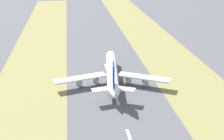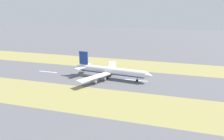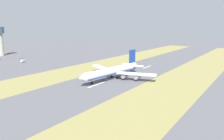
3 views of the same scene
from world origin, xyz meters
name	(u,v)px [view 2 (image 2 of 3)]	position (x,y,z in m)	size (l,w,h in m)	color
ground_plane	(108,78)	(0.00, 0.00, 0.00)	(800.00, 800.00, 0.00)	#56565B
grass_median_west	(121,64)	(-45.00, 0.00, 0.00)	(40.00, 600.00, 0.01)	olive
grass_median_east	(87,99)	(45.00, 0.00, 0.00)	(40.00, 600.00, 0.01)	olive
centreline_dash_near	(48,72)	(0.00, -56.45, 0.01)	(1.20, 18.00, 0.01)	silver
centreline_dash_mid	(90,76)	(0.00, -16.45, 0.01)	(1.20, 18.00, 0.01)	silver
centreline_dash_far	(136,80)	(0.00, 23.55, 0.01)	(1.20, 18.00, 0.01)	silver
airplane_main_jet	(110,71)	(0.43, 1.66, 6.02)	(63.75, 67.20, 20.20)	white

